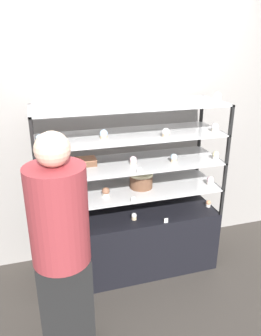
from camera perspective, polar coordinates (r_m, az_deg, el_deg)
ground_plane at (r=3.35m, az=-0.00°, el=-16.80°), size 20.00×20.00×0.00m
back_wall at (r=3.12m, az=-2.15°, el=7.09°), size 8.00×0.05×2.60m
display_base at (r=3.17m, az=-0.00°, el=-12.60°), size 1.58×0.52×0.59m
display_riser_lower at (r=2.91m, az=-0.00°, el=-3.88°), size 1.58×0.52×0.25m
display_riser_middle at (r=2.81m, az=-0.00°, el=0.71°), size 1.58×0.52×0.25m
display_riser_upper at (r=2.73m, az=-0.00°, el=5.59°), size 1.58×0.52×0.25m
display_riser_top at (r=2.67m, az=-0.00°, el=10.73°), size 1.58×0.52×0.25m
layer_cake_centerpiece at (r=2.91m, az=1.86°, el=-2.08°), size 0.21×0.21×0.14m
sheet_cake_frosted at (r=2.77m, az=-8.04°, el=1.08°), size 0.20×0.13×0.06m
cupcake_0 at (r=2.87m, az=-14.48°, el=-9.62°), size 0.05×0.05×0.06m
cupcake_1 at (r=2.91m, az=0.55°, el=-8.42°), size 0.05×0.05×0.06m
cupcake_2 at (r=3.21m, az=13.39°, el=-6.04°), size 0.05×0.05×0.06m
price_tag_0 at (r=2.88m, az=6.21°, el=-9.08°), size 0.04×0.00×0.04m
cupcake_3 at (r=2.71m, az=-14.73°, el=-5.46°), size 0.07×0.07×0.08m
cupcake_4 at (r=2.77m, az=-4.32°, el=-4.20°), size 0.07×0.07×0.08m
cupcake_5 at (r=3.06m, az=13.72°, el=-2.16°), size 0.07×0.07×0.08m
price_tag_1 at (r=2.67m, az=0.47°, el=-5.47°), size 0.04×0.00×0.04m
cupcake_6 at (r=2.59m, az=-14.97°, el=-0.83°), size 0.06×0.06×0.07m
cupcake_7 at (r=2.76m, az=0.46°, el=1.33°), size 0.06×0.06×0.07m
cupcake_8 at (r=2.84m, az=7.55°, el=1.74°), size 0.06×0.06×0.07m
cupcake_9 at (r=2.98m, az=14.60°, el=2.16°), size 0.06×0.06×0.07m
price_tag_2 at (r=2.58m, az=1.60°, el=-0.40°), size 0.04×0.00×0.04m
cupcake_10 at (r=2.57m, az=-15.50°, el=4.82°), size 0.06×0.06×0.07m
cupcake_11 at (r=2.62m, az=-4.68°, el=5.87°), size 0.06×0.06×0.07m
cupcake_12 at (r=2.67m, az=6.18°, el=6.14°), size 0.06×0.06×0.07m
cupcake_13 at (r=2.91m, az=14.51°, el=6.83°), size 0.06×0.06×0.07m
price_tag_3 at (r=2.39m, az=-10.91°, el=3.74°), size 0.04×0.00×0.04m
cupcake_14 at (r=2.51m, az=-16.03°, el=10.32°), size 0.07×0.07×0.08m
cupcake_15 at (r=2.56m, az=0.42°, el=11.36°), size 0.07×0.07×0.08m
cupcake_16 at (r=2.89m, az=14.93°, el=11.84°), size 0.07×0.07×0.08m
price_tag_4 at (r=2.53m, az=7.29°, el=10.74°), size 0.04×0.00×0.04m
customer_figure at (r=2.19m, az=-12.00°, el=-12.88°), size 0.37×0.37×1.60m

